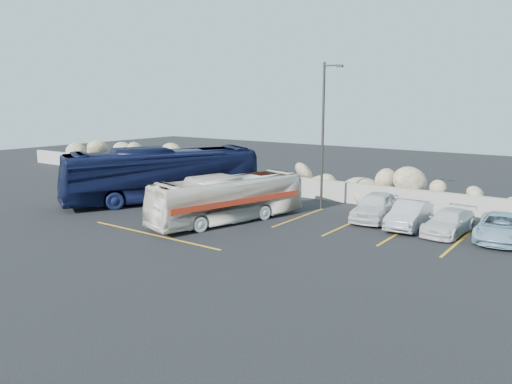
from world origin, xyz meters
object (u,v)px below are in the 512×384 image
Objects in this scene: tour_coach at (162,175)px; car_d at (501,227)px; vintage_bus at (228,199)px; car_b at (409,215)px; car_c at (449,222)px; lamppost at (324,132)px; car_a at (376,206)px.

car_d is (18.16, 2.66, -1.04)m from tour_coach.
vintage_bus is 2.03× the size of car_d.
car_b is 1.02× the size of car_c.
lamppost reaches higher than tour_coach.
car_d is at bearing -8.62° from car_a.
car_b is 0.92× the size of car_d.
car_a reaches higher than car_c.
car_c is at bearing 36.16° from tour_coach.
lamppost is at bearing 163.31° from car_a.
car_a is at bearing -11.38° from lamppost.
vintage_bus is at bearing 13.10° from tour_coach.
lamppost is at bearing 50.13° from tour_coach.
lamppost reaches higher than car_b.
vintage_bus is 2.20× the size of car_b.
car_b is at bearing 177.98° from car_d.
tour_coach is (-8.84, -3.69, -2.68)m from lamppost.
car_a reaches higher than car_b.
lamppost is 0.69× the size of tour_coach.
vintage_bus is 2.23× the size of car_c.
car_a is 1.09× the size of car_b.
car_a is at bearing 160.87° from car_b.
car_c is (3.75, -0.54, -0.16)m from car_a.
vintage_bus is 7.49m from car_a.
car_d is (9.32, -1.03, -3.72)m from lamppost.
vintage_bus is 2.01× the size of car_a.
car_a is at bearing 41.17° from tour_coach.
tour_coach is 3.08× the size of car_c.
vintage_bus is 6.66m from tour_coach.
lamppost reaches higher than vintage_bus.
vintage_bus reaches higher than car_a.
car_d is at bearing 35.79° from tour_coach.
lamppost is at bearing 163.74° from car_b.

